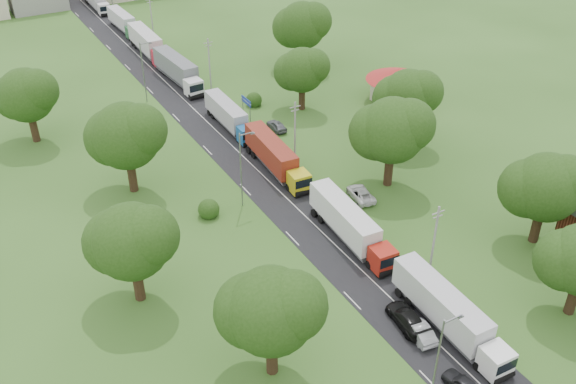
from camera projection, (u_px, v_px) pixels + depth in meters
ground at (348, 257)px, 70.59m from camera, size 260.00×260.00×0.00m
road at (263, 175)px, 85.17m from camera, size 8.00×200.00×0.04m
info_sign at (246, 105)px, 96.65m from camera, size 0.12×3.10×4.10m
pole_1 at (434, 242)px, 65.25m from camera, size 1.60×0.24×9.00m
pole_2 at (295, 132)px, 85.66m from camera, size 1.60×0.24×9.00m
pole_3 at (209, 64)px, 106.07m from camera, size 1.60×0.24×9.00m
pole_4 at (152, 18)px, 126.48m from camera, size 1.60×0.24×9.00m
lamp_0 at (439, 361)px, 50.77m from camera, size 2.03×0.22×10.00m
lamp_1 at (242, 166)px, 76.28m from camera, size 2.03×0.22×10.00m
lamp_2 at (144, 69)px, 101.79m from camera, size 2.03×0.22×10.00m
tree_3 at (545, 187)px, 69.32m from camera, size 8.80×8.80×11.07m
tree_4 at (392, 130)px, 79.18m from camera, size 9.60×9.60×12.05m
tree_5 at (408, 96)px, 89.11m from camera, size 8.80×8.80×11.07m
tree_6 at (302, 70)px, 98.90m from camera, size 8.00×8.00×10.10m
tree_7 at (302, 25)px, 112.94m from camera, size 9.60×9.60×12.05m
tree_10 at (270, 310)px, 53.22m from camera, size 8.80×8.80×11.07m
tree_11 at (131, 241)px, 61.22m from camera, size 8.80×8.80×11.07m
tree_12 at (125, 135)px, 77.98m from camera, size 9.60×9.60×12.05m
tree_13 at (26, 95)px, 89.54m from camera, size 8.80×8.80×11.07m
house_cream at (398, 80)px, 103.04m from camera, size 10.08×10.08×5.80m
truck_0 at (448, 312)px, 60.25m from camera, size 2.95×14.78×4.09m
truck_1 at (349, 224)px, 72.19m from camera, size 3.31×14.83×4.09m
truck_2 at (275, 156)px, 85.19m from camera, size 3.34×14.85×4.10m
truck_3 at (229, 115)px, 95.85m from camera, size 2.55×13.61×3.77m
truck_4 at (178, 70)px, 109.94m from camera, size 3.45×15.81×4.37m
truck_5 at (147, 43)px, 121.21m from camera, size 2.85×15.76×4.37m
truck_6 at (123, 22)px, 133.03m from camera, size 2.70×13.63×3.77m
truck_7 at (96, 0)px, 146.10m from camera, size 2.55×13.99×3.88m
car_lane_front at (463, 384)px, 54.89m from camera, size 1.98×4.14×1.36m
car_lane_mid at (418, 329)px, 60.28m from camera, size 2.21×4.81×1.53m
car_lane_rear at (407, 319)px, 61.40m from camera, size 3.02×5.86×1.63m
car_verge_near at (361, 194)px, 80.10m from camera, size 3.15×5.31×1.38m
car_verge_far at (277, 126)px, 95.87m from camera, size 1.72×4.20×1.42m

